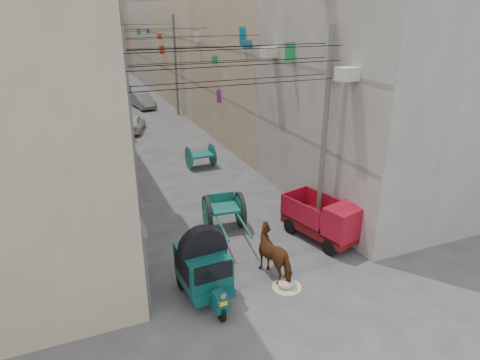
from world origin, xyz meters
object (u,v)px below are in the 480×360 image
horse (277,253)px  distant_car_grey (142,101)px  auto_rickshaw (204,266)px  distant_car_green (121,88)px  distant_car_white (132,123)px  mini_truck (328,223)px  feed_sack (287,283)px  tonga_cart (224,211)px  second_cart (201,156)px

horse → distant_car_grey: bearing=-104.3°
auto_rickshaw → distant_car_green: size_ratio=0.61×
auto_rickshaw → distant_car_white: bearing=83.5°
mini_truck → feed_sack: (-2.82, -1.94, -0.70)m
tonga_cart → distant_car_grey: tonga_cart is taller
second_cart → distant_car_grey: (-0.06, 17.10, -0.05)m
auto_rickshaw → distant_car_green: (2.66, 36.23, -0.46)m
auto_rickshaw → tonga_cart: 4.49m
feed_sack → horse: (0.01, 0.79, 0.67)m
distant_car_white → auto_rickshaw: bearing=105.1°
auto_rickshaw → second_cart: 11.80m
mini_truck → auto_rickshaw: bearing=178.6°
mini_truck → distant_car_green: bearing=79.8°
feed_sack → auto_rickshaw: bearing=165.7°
tonga_cart → distant_car_green: size_ratio=0.80×
horse → distant_car_white: bearing=-98.8°
feed_sack → horse: horse is taller
auto_rickshaw → distant_car_white: auto_rickshaw is taller
auto_rickshaw → distant_car_white: size_ratio=0.72×
distant_car_white → distant_car_grey: 8.14m
second_cart → distant_car_grey: size_ratio=0.39×
horse → feed_sack: bearing=76.5°
auto_rickshaw → mini_truck: size_ratio=0.78×
auto_rickshaw → distant_car_green: auto_rickshaw is taller
auto_rickshaw → mini_truck: (5.42, 1.28, -0.23)m
second_cart → distant_car_green: size_ratio=0.35×
auto_rickshaw → second_cart: auto_rickshaw is taller
horse → distant_car_grey: size_ratio=0.50×
distant_car_white → distant_car_green: distant_car_white is taller
distant_car_grey → second_cart: bearing=-98.1°
horse → distant_car_white: horse is taller
tonga_cart → distant_car_white: (-0.91, 16.59, -0.15)m
tonga_cart → distant_car_grey: bearing=94.1°
auto_rickshaw → feed_sack: bearing=-17.3°
mini_truck → distant_car_white: (-4.18, 19.25, -0.22)m
distant_car_green → tonga_cart: bearing=103.3°
distant_car_white → tonga_cart: bearing=111.7°
distant_car_white → second_cart: bearing=122.3°
mini_truck → distant_car_green: (-2.77, 34.95, -0.22)m
tonga_cart → mini_truck: mini_truck is taller
distant_car_grey → distant_car_green: (-0.80, 7.88, -0.02)m
horse → distant_car_green: size_ratio=0.45×
second_cart → distant_car_green: 24.99m
distant_car_green → feed_sack: bearing=104.1°
auto_rickshaw → feed_sack: size_ratio=4.36×
tonga_cart → mini_truck: bearing=-31.9°
tonga_cart → horse: horse is taller
auto_rickshaw → second_cart: (3.51, 11.26, -0.38)m
distant_car_grey → distant_car_white: bearing=-114.1°
second_cart → distant_car_grey: second_cart is taller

